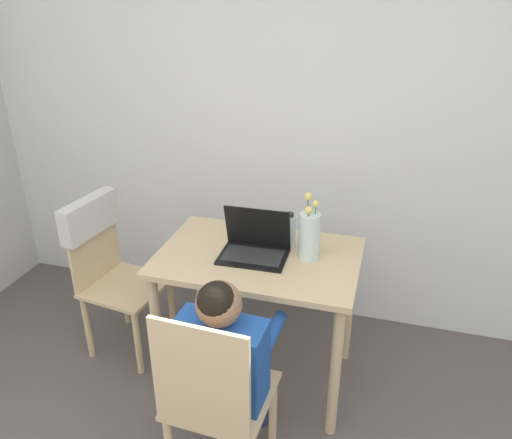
{
  "coord_description": "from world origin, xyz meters",
  "views": [
    {
      "loc": [
        0.32,
        -0.53,
        1.96
      ],
      "look_at": [
        -0.27,
        1.52,
        0.93
      ],
      "focal_mm": 35.0,
      "sensor_mm": 36.0,
      "label": 1
    }
  ],
  "objects_px": {
    "person_seated": "(225,351)",
    "flower_vase": "(309,234)",
    "chair_spare": "(105,252)",
    "laptop": "(255,244)",
    "chair_occupied": "(215,400)",
    "water_bottle": "(289,231)"
  },
  "relations": [
    {
      "from": "chair_spare",
      "to": "water_bottle",
      "type": "relative_size",
      "value": 5.01
    },
    {
      "from": "chair_occupied",
      "to": "person_seated",
      "type": "distance_m",
      "value": 0.19
    },
    {
      "from": "person_seated",
      "to": "chair_occupied",
      "type": "bearing_deg",
      "value": 90.0
    },
    {
      "from": "person_seated",
      "to": "flower_vase",
      "type": "xyz_separation_m",
      "value": [
        0.22,
        0.59,
        0.27
      ]
    },
    {
      "from": "laptop",
      "to": "person_seated",
      "type": "bearing_deg",
      "value": -88.1
    },
    {
      "from": "flower_vase",
      "to": "laptop",
      "type": "bearing_deg",
      "value": -170.75
    },
    {
      "from": "person_seated",
      "to": "flower_vase",
      "type": "distance_m",
      "value": 0.69
    },
    {
      "from": "person_seated",
      "to": "water_bottle",
      "type": "distance_m",
      "value": 0.72
    },
    {
      "from": "person_seated",
      "to": "water_bottle",
      "type": "xyz_separation_m",
      "value": [
        0.11,
        0.67,
        0.23
      ]
    },
    {
      "from": "person_seated",
      "to": "laptop",
      "type": "relative_size",
      "value": 2.94
    },
    {
      "from": "flower_vase",
      "to": "water_bottle",
      "type": "height_order",
      "value": "flower_vase"
    },
    {
      "from": "chair_spare",
      "to": "laptop",
      "type": "distance_m",
      "value": 0.9
    },
    {
      "from": "water_bottle",
      "to": "chair_occupied",
      "type": "bearing_deg",
      "value": -98.16
    },
    {
      "from": "chair_spare",
      "to": "water_bottle",
      "type": "xyz_separation_m",
      "value": [
        1.02,
        0.09,
        0.23
      ]
    },
    {
      "from": "flower_vase",
      "to": "person_seated",
      "type": "bearing_deg",
      "value": -110.7
    },
    {
      "from": "person_seated",
      "to": "water_bottle",
      "type": "height_order",
      "value": "person_seated"
    },
    {
      "from": "person_seated",
      "to": "water_bottle",
      "type": "relative_size",
      "value": 5.3
    },
    {
      "from": "water_bottle",
      "to": "laptop",
      "type": "bearing_deg",
      "value": -138.48
    },
    {
      "from": "chair_occupied",
      "to": "water_bottle",
      "type": "relative_size",
      "value": 4.95
    },
    {
      "from": "chair_spare",
      "to": "laptop",
      "type": "height_order",
      "value": "laptop"
    },
    {
      "from": "person_seated",
      "to": "laptop",
      "type": "bearing_deg",
      "value": -83.9
    },
    {
      "from": "chair_occupied",
      "to": "laptop",
      "type": "bearing_deg",
      "value": -85.01
    }
  ]
}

